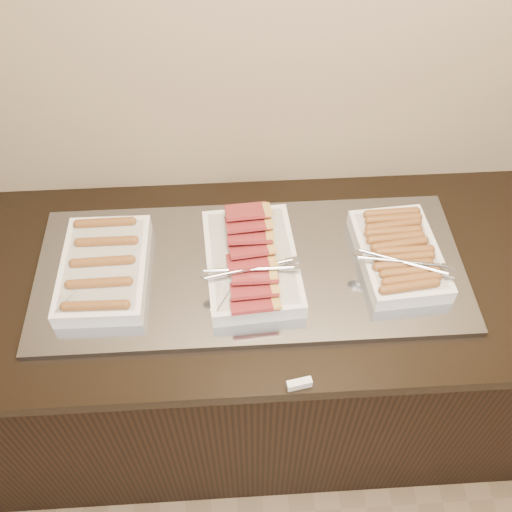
{
  "coord_description": "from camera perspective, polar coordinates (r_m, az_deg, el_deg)",
  "views": [
    {
      "loc": [
        -0.06,
        1.14,
        2.18
      ],
      "look_at": [
        -0.0,
        2.13,
        0.97
      ],
      "focal_mm": 40.0,
      "sensor_mm": 36.0,
      "label": 1
    }
  ],
  "objects": [
    {
      "name": "warming_tray",
      "position": [
        1.61,
        -0.54,
        -1.38
      ],
      "size": [
        1.2,
        0.5,
        0.02
      ],
      "primitive_type": "cube",
      "color": "#8F939C",
      "rests_on": "counter"
    },
    {
      "name": "counter",
      "position": [
        1.99,
        0.07,
        -9.46
      ],
      "size": [
        2.06,
        0.76,
        0.9
      ],
      "color": "black",
      "rests_on": "ground"
    },
    {
      "name": "label_holder",
      "position": [
        1.42,
        4.35,
        -12.64
      ],
      "size": [
        0.06,
        0.03,
        0.02
      ],
      "primitive_type": "cube",
      "rotation": [
        0.0,
        0.0,
        0.17
      ],
      "color": "silver",
      "rests_on": "counter"
    },
    {
      "name": "dish_left",
      "position": [
        1.62,
        -14.94,
        -1.16
      ],
      "size": [
        0.24,
        0.35,
        0.07
      ],
      "rotation": [
        0.0,
        0.0,
        -0.01
      ],
      "color": "silver",
      "rests_on": "warming_tray"
    },
    {
      "name": "dish_right",
      "position": [
        1.64,
        14.13,
        0.21
      ],
      "size": [
        0.27,
        0.34,
        0.08
      ],
      "rotation": [
        0.0,
        0.0,
        0.07
      ],
      "color": "silver",
      "rests_on": "warming_tray"
    },
    {
      "name": "dish_center",
      "position": [
        1.57,
        -0.47,
        -0.51
      ],
      "size": [
        0.28,
        0.4,
        0.09
      ],
      "rotation": [
        0.0,
        0.0,
        0.06
      ],
      "color": "silver",
      "rests_on": "warming_tray"
    }
  ]
}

